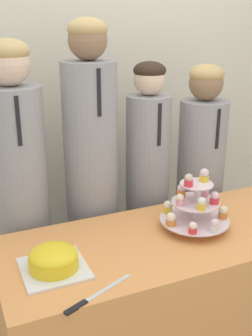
% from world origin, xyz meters
% --- Properties ---
extents(wall_back, '(9.00, 0.06, 2.70)m').
position_xyz_m(wall_back, '(0.00, 1.30, 1.35)').
color(wall_back, beige).
rests_on(wall_back, ground_plane).
extents(table, '(1.56, 0.63, 0.72)m').
position_xyz_m(table, '(0.00, 0.31, 0.36)').
color(table, '#EF9951').
rests_on(table, ground_plane).
extents(round_cake, '(0.25, 0.25, 0.10)m').
position_xyz_m(round_cake, '(-0.56, 0.26, 0.76)').
color(round_cake, white).
rests_on(round_cake, table).
extents(cake_knife, '(0.29, 0.13, 0.01)m').
position_xyz_m(cake_knife, '(-0.50, 0.03, 0.72)').
color(cake_knife, silver).
rests_on(cake_knife, table).
extents(cupcake_stand, '(0.32, 0.32, 0.28)m').
position_xyz_m(cupcake_stand, '(0.13, 0.34, 0.83)').
color(cupcake_stand, silver).
rests_on(cupcake_stand, table).
extents(student_0, '(0.28, 0.29, 1.56)m').
position_xyz_m(student_0, '(-0.58, 0.81, 0.76)').
color(student_0, '#939399').
rests_on(student_0, ground_plane).
extents(student_1, '(0.28, 0.28, 1.65)m').
position_xyz_m(student_1, '(-0.20, 0.81, 0.80)').
color(student_1, '#939399').
rests_on(student_1, ground_plane).
extents(student_2, '(0.24, 0.25, 1.43)m').
position_xyz_m(student_2, '(0.12, 0.81, 0.69)').
color(student_2, '#939399').
rests_on(student_2, ground_plane).
extents(student_3, '(0.28, 0.28, 1.40)m').
position_xyz_m(student_3, '(0.47, 0.81, 0.68)').
color(student_3, '#939399').
rests_on(student_3, ground_plane).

